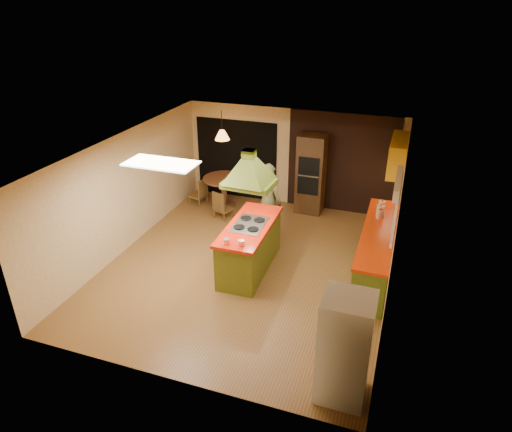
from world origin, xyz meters
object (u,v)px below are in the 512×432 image
at_px(dining_table, 224,186).
at_px(refrigerator, 345,348).
at_px(kitchen_island, 250,247).
at_px(wall_oven, 311,174).
at_px(man, 268,202).
at_px(canister_large, 380,211).

bearing_deg(dining_table, refrigerator, -53.17).
distance_m(kitchen_island, wall_oven, 3.13).
relative_size(man, wall_oven, 0.89).
bearing_deg(canister_large, man, -179.38).
height_order(refrigerator, canister_large, refrigerator).
bearing_deg(man, refrigerator, 132.21).
xyz_separation_m(refrigerator, wall_oven, (-1.75, 5.65, 0.18)).
bearing_deg(canister_large, wall_oven, 137.45).
bearing_deg(dining_table, canister_large, -17.37).
relative_size(wall_oven, dining_table, 1.90).
bearing_deg(kitchen_island, wall_oven, 79.30).
relative_size(refrigerator, dining_table, 1.55).
xyz_separation_m(dining_table, canister_large, (3.99, -1.25, 0.48)).
height_order(kitchen_island, refrigerator, refrigerator).
xyz_separation_m(kitchen_island, canister_large, (2.34, 1.37, 0.53)).
bearing_deg(wall_oven, kitchen_island, -98.87).
bearing_deg(wall_oven, dining_table, -168.04).
relative_size(refrigerator, wall_oven, 0.82).
bearing_deg(refrigerator, kitchen_island, 131.09).
relative_size(kitchen_island, canister_large, 8.60).
xyz_separation_m(refrigerator, dining_table, (-3.91, 5.23, -0.26)).
bearing_deg(kitchen_island, man, 91.14).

